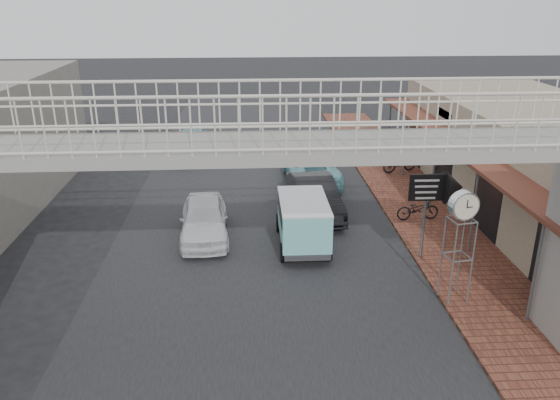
{
  "coord_description": "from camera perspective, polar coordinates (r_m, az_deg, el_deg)",
  "views": [
    {
      "loc": [
        -0.27,
        -14.8,
        8.09
      ],
      "look_at": [
        0.72,
        1.67,
        1.8
      ],
      "focal_mm": 35.0,
      "sensor_mm": 36.0,
      "label": 1
    }
  ],
  "objects": [
    {
      "name": "shophouse_row",
      "position": [
        22.73,
        26.4,
        3.13
      ],
      "size": [
        7.2,
        18.0,
        4.0
      ],
      "color": "gray",
      "rests_on": "ground"
    },
    {
      "name": "motorcycle_far",
      "position": [
        26.42,
        12.43,
        4.04
      ],
      "size": [
        1.93,
        1.12,
        1.12
      ],
      "primitive_type": "imported",
      "rotation": [
        0.0,
        0.0,
        1.91
      ],
      "color": "black",
      "rests_on": "sidewalk"
    },
    {
      "name": "road_strip",
      "position": [
        16.86,
        -2.11,
        -7.8
      ],
      "size": [
        10.0,
        60.0,
        0.01
      ],
      "primitive_type": "cube",
      "color": "black",
      "rests_on": "ground"
    },
    {
      "name": "angkot_far",
      "position": [
        29.07,
        -9.46,
        5.72
      ],
      "size": [
        2.19,
        4.51,
        1.26
      ],
      "primitive_type": "imported",
      "rotation": [
        0.0,
        0.0,
        -0.1
      ],
      "color": "#79BCD1",
      "rests_on": "ground"
    },
    {
      "name": "footbridge",
      "position": [
        11.86,
        -1.82,
        -3.61
      ],
      "size": [
        16.4,
        2.4,
        6.34
      ],
      "color": "gray",
      "rests_on": "ground"
    },
    {
      "name": "sidewalk",
      "position": [
        20.67,
        16.01,
        -2.88
      ],
      "size": [
        3.0,
        40.0,
        0.1
      ],
      "primitive_type": "cube",
      "color": "brown",
      "rests_on": "ground"
    },
    {
      "name": "angkot_van",
      "position": [
        18.26,
        2.39,
        -1.66
      ],
      "size": [
        1.64,
        3.54,
        1.73
      ],
      "rotation": [
        0.0,
        0.0,
        -0.0
      ],
      "color": "black",
      "rests_on": "ground"
    },
    {
      "name": "motorcycle_near",
      "position": [
        21.02,
        14.19,
        -0.91
      ],
      "size": [
        1.64,
        0.66,
        0.84
      ],
      "primitive_type": "imported",
      "rotation": [
        0.0,
        0.0,
        1.64
      ],
      "color": "black",
      "rests_on": "sidewalk"
    },
    {
      "name": "dark_sedan",
      "position": [
        21.1,
        3.61,
        0.39
      ],
      "size": [
        1.97,
        4.52,
        1.45
      ],
      "primitive_type": "imported",
      "rotation": [
        0.0,
        0.0,
        0.1
      ],
      "color": "black",
      "rests_on": "ground"
    },
    {
      "name": "arrow_sign",
      "position": [
        17.57,
        17.38,
        1.18
      ],
      "size": [
        1.68,
        1.06,
        2.92
      ],
      "rotation": [
        0.0,
        0.0,
        -0.02
      ],
      "color": "#59595B",
      "rests_on": "sidewalk"
    },
    {
      "name": "street_clock",
      "position": [
        15.03,
        18.58,
        -1.07
      ],
      "size": [
        0.81,
        0.71,
        3.2
      ],
      "rotation": [
        0.0,
        0.0,
        0.17
      ],
      "color": "#59595B",
      "rests_on": "sidewalk"
    },
    {
      "name": "angkot_curb",
      "position": [
        24.74,
        3.25,
        3.44
      ],
      "size": [
        2.32,
        5.01,
        1.39
      ],
      "primitive_type": "imported",
      "rotation": [
        0.0,
        0.0,
        3.14
      ],
      "color": "#6EB4C0",
      "rests_on": "ground"
    },
    {
      "name": "ground",
      "position": [
        16.87,
        -2.11,
        -7.81
      ],
      "size": [
        120.0,
        120.0,
        0.0
      ],
      "primitive_type": "plane",
      "color": "black",
      "rests_on": "ground"
    },
    {
      "name": "white_hatchback",
      "position": [
        19.24,
        -7.93,
        -1.97
      ],
      "size": [
        1.87,
        4.13,
        1.38
      ],
      "primitive_type": "imported",
      "rotation": [
        0.0,
        0.0,
        0.06
      ],
      "color": "white",
      "rests_on": "ground"
    }
  ]
}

